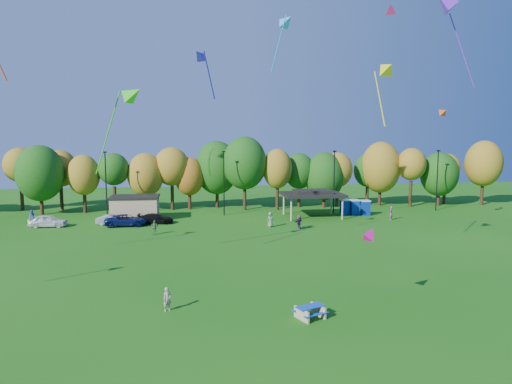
{
  "coord_description": "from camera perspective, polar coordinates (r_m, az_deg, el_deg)",
  "views": [
    {
      "loc": [
        -2.23,
        -23.7,
        10.9
      ],
      "look_at": [
        1.87,
        6.0,
        7.33
      ],
      "focal_mm": 32.0,
      "sensor_mm": 36.0,
      "label": 1
    }
  ],
  "objects": [
    {
      "name": "car_d",
      "position": [
        59.74,
        -12.44,
        -3.26
      ],
      "size": [
        4.54,
        1.98,
        1.3
      ],
      "primitive_type": "imported",
      "rotation": [
        0.0,
        0.0,
        1.54
      ],
      "color": "black",
      "rests_on": "ground"
    },
    {
      "name": "kite_1",
      "position": [
        39.22,
        15.72,
        14.58
      ],
      "size": [
        1.78,
        3.42,
        5.57
      ],
      "color": "yellow"
    },
    {
      "name": "far_person_1",
      "position": [
        56.01,
        1.81,
        -3.47
      ],
      "size": [
        1.07,
        0.9,
        1.86
      ],
      "primitive_type": "imported",
      "rotation": [
        0.0,
        0.0,
        0.4
      ],
      "color": "#6D9163",
      "rests_on": "ground"
    },
    {
      "name": "lamp_posts",
      "position": [
        64.12,
        -4.04,
        1.4
      ],
      "size": [
        64.5,
        0.25,
        9.09
      ],
      "color": "black",
      "rests_on": "ground"
    },
    {
      "name": "porta_potties",
      "position": [
        66.45,
        12.24,
        -1.86
      ],
      "size": [
        3.75,
        2.49,
        2.18
      ],
      "color": "#0B2E94",
      "rests_on": "ground"
    },
    {
      "name": "utility_building",
      "position": [
        62.88,
        -14.87,
        -1.92
      ],
      "size": [
        6.3,
        4.3,
        3.25
      ],
      "color": "tan",
      "rests_on": "ground"
    },
    {
      "name": "kite_6",
      "position": [
        57.03,
        22.15,
        9.27
      ],
      "size": [
        1.43,
        1.64,
        1.41
      ],
      "color": "#E7411B"
    },
    {
      "name": "car_a",
      "position": [
        61.67,
        -24.55,
        -3.29
      ],
      "size": [
        4.58,
        2.0,
        1.54
      ],
      "primitive_type": "imported",
      "rotation": [
        0.0,
        0.0,
        1.53
      ],
      "color": "white",
      "rests_on": "ground"
    },
    {
      "name": "car_c",
      "position": [
        58.99,
        -15.89,
        -3.42
      ],
      "size": [
        5.24,
        2.5,
        1.44
      ],
      "primitive_type": "imported",
      "rotation": [
        0.0,
        0.0,
        1.59
      ],
      "color": "#0E1956",
      "rests_on": "ground"
    },
    {
      "name": "pavilion",
      "position": [
        63.3,
        7.06,
        -0.23
      ],
      "size": [
        8.2,
        6.2,
        3.77
      ],
      "color": "tan",
      "rests_on": "ground"
    },
    {
      "name": "far_person_2",
      "position": [
        52.94,
        -12.59,
        -4.35
      ],
      "size": [
        0.98,
        0.42,
        1.65
      ],
      "primitive_type": "imported",
      "rotation": [
        0.0,
        0.0,
        0.02
      ],
      "color": "#587749",
      "rests_on": "ground"
    },
    {
      "name": "tree_line",
      "position": [
        69.41,
        -6.85,
        2.61
      ],
      "size": [
        93.57,
        10.55,
        11.15
      ],
      "color": "black",
      "rests_on": "ground"
    },
    {
      "name": "kite_10",
      "position": [
        40.53,
        -7.05,
        16.55
      ],
      "size": [
        2.18,
        2.41,
        4.43
      ],
      "color": "#1F1A93"
    },
    {
      "name": "picnic_table",
      "position": [
        28.79,
        6.77,
        -14.56
      ],
      "size": [
        2.19,
        2.03,
        0.76
      ],
      "rotation": [
        0.0,
        0.0,
        0.4
      ],
      "color": "tan",
      "rests_on": "ground"
    },
    {
      "name": "kite_flyer",
      "position": [
        30.08,
        -11.02,
        -13.03
      ],
      "size": [
        0.67,
        0.6,
        1.54
      ],
      "primitive_type": "imported",
      "rotation": [
        0.0,
        0.0,
        0.51
      ],
      "color": "tan",
      "rests_on": "ground"
    },
    {
      "name": "car_b",
      "position": [
        60.36,
        -17.56,
        -3.34
      ],
      "size": [
        3.89,
        1.57,
        1.25
      ],
      "primitive_type": "imported",
      "rotation": [
        0.0,
        0.0,
        1.51
      ],
      "color": "#A4A3A9",
      "rests_on": "ground"
    },
    {
      "name": "far_person_0",
      "position": [
        55.25,
        5.39,
        -3.73
      ],
      "size": [
        1.47,
        1.45,
        1.69
      ],
      "primitive_type": "imported",
      "rotation": [
        0.0,
        0.0,
        3.91
      ],
      "color": "#A24397",
      "rests_on": "ground"
    },
    {
      "name": "kite_11",
      "position": [
        46.28,
        22.52,
        21.02
      ],
      "size": [
        5.08,
        2.65,
        8.61
      ],
      "color": "#6825C6"
    },
    {
      "name": "ground",
      "position": [
        26.18,
        -2.37,
        -17.82
      ],
      "size": [
        160.0,
        160.0,
        0.0
      ],
      "primitive_type": "plane",
      "color": "#19600F",
      "rests_on": "ground"
    },
    {
      "name": "kite_0",
      "position": [
        29.26,
        14.04,
        -5.05
      ],
      "size": [
        1.56,
        1.46,
        1.25
      ],
      "color": "#EF0D9B"
    },
    {
      "name": "kite_9",
      "position": [
        39.25,
        -15.17,
        11.64
      ],
      "size": [
        4.39,
        2.38,
        7.52
      ],
      "color": "#31CE1B"
    },
    {
      "name": "kite_15",
      "position": [
        46.57,
        16.52,
        21.18
      ],
      "size": [
        1.7,
        1.84,
        1.51
      ],
      "color": "#CB2169"
    },
    {
      "name": "far_person_4",
      "position": [
        63.37,
        16.5,
        -2.56
      ],
      "size": [
        0.75,
        0.8,
        1.84
      ],
      "primitive_type": "imported",
      "rotation": [
        0.0,
        0.0,
        4.08
      ],
      "color": "#9E4A7E",
      "rests_on": "ground"
    },
    {
      "name": "far_person_3",
      "position": [
        64.69,
        -26.19,
        -2.81
      ],
      "size": [
        0.99,
        0.84,
        1.8
      ],
      "primitive_type": "imported",
      "rotation": [
        0.0,
        0.0,
        6.09
      ],
      "color": "#556ABC",
      "rests_on": "ground"
    },
    {
      "name": "kite_13",
      "position": [
        51.9,
        3.84,
        20.53
      ],
      "size": [
        3.11,
        3.57,
        6.59
      ],
      "color": "#28A2FF"
    }
  ]
}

